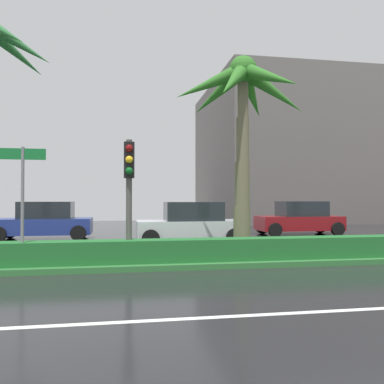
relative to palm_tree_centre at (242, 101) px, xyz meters
The scene contains 7 objects.
palm_tree_centre is the anchor object (origin of this frame).
traffic_signal_median_right 4.65m from the palm_tree_centre, 158.50° to the right, with size 0.28×0.43×3.29m.
street_name_sign 7.09m from the palm_tree_centre, 164.78° to the right, with size 1.10×0.08×3.00m.
car_in_traffic_second 10.76m from the palm_tree_centre, 137.39° to the left, with size 4.30×2.02×1.72m.
car_in_traffic_third 5.75m from the palm_tree_centre, 104.90° to the left, with size 4.30×2.02×1.72m.
car_in_traffic_fourth 9.64m from the palm_tree_centre, 53.12° to the left, with size 4.30×2.02×1.72m.
building_far_right 25.02m from the palm_tree_centre, 58.31° to the left, with size 18.77×14.85×11.80m.
Camera 1 is at (4.19, -4.01, 1.84)m, focal length 36.91 mm.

